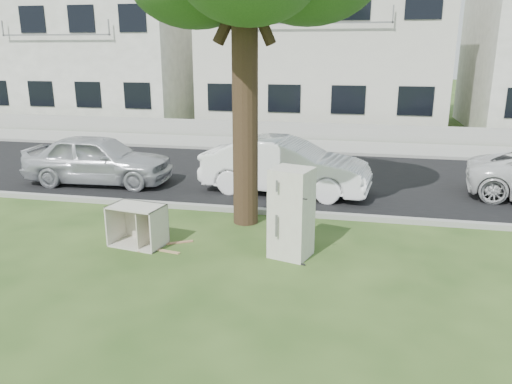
% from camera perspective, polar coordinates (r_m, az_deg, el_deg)
% --- Properties ---
extents(ground, '(120.00, 120.00, 0.00)m').
position_cam_1_polar(ground, '(9.28, -1.27, -7.23)').
color(ground, '#274117').
extents(road, '(120.00, 7.00, 0.01)m').
position_cam_1_polar(road, '(14.89, 3.97, 1.74)').
color(road, black).
rests_on(road, ground).
extents(kerb_near, '(120.00, 0.18, 0.12)m').
position_cam_1_polar(kerb_near, '(11.52, 1.50, -2.53)').
color(kerb_near, gray).
rests_on(kerb_near, ground).
extents(kerb_far, '(120.00, 0.18, 0.12)m').
position_cam_1_polar(kerb_far, '(18.33, 5.53, 4.40)').
color(kerb_far, gray).
rests_on(kerb_far, ground).
extents(sidewalk, '(120.00, 2.80, 0.01)m').
position_cam_1_polar(sidewalk, '(19.74, 6.02, 5.23)').
color(sidewalk, gray).
rests_on(sidewalk, ground).
extents(low_wall, '(120.00, 0.15, 0.70)m').
position_cam_1_polar(low_wall, '(21.25, 6.50, 6.93)').
color(low_wall, gray).
rests_on(low_wall, ground).
extents(townhouse_left, '(10.20, 8.16, 7.04)m').
position_cam_1_polar(townhouse_left, '(29.33, -17.13, 15.05)').
color(townhouse_left, white).
rests_on(townhouse_left, ground).
extents(townhouse_center, '(11.22, 8.16, 7.44)m').
position_cam_1_polar(townhouse_center, '(25.88, 7.85, 15.99)').
color(townhouse_center, beige).
rests_on(townhouse_center, ground).
extents(fridge, '(0.83, 0.80, 1.65)m').
position_cam_1_polar(fridge, '(9.00, 4.07, -2.40)').
color(fridge, '#B8B5A6').
rests_on(fridge, ground).
extents(cabinet, '(1.11, 0.79, 0.79)m').
position_cam_1_polar(cabinet, '(9.88, -13.40, -3.74)').
color(cabinet, silver).
rests_on(cabinet, ground).
extents(plank_a, '(0.91, 0.56, 0.02)m').
position_cam_1_polar(plank_a, '(9.93, -10.06, -5.84)').
color(plank_a, '#9C6B4B').
rests_on(plank_a, ground).
extents(plank_b, '(0.80, 0.23, 0.02)m').
position_cam_1_polar(plank_b, '(9.64, -10.79, -6.55)').
color(plank_b, tan).
rests_on(plank_b, ground).
extents(plank_c, '(0.38, 0.73, 0.02)m').
position_cam_1_polar(plank_c, '(9.90, -11.72, -5.99)').
color(plank_c, tan).
rests_on(plank_c, ground).
extents(car_center, '(4.52, 2.00, 1.44)m').
position_cam_1_polar(car_center, '(13.08, 3.37, 2.99)').
color(car_center, white).
rests_on(car_center, ground).
extents(car_left, '(4.17, 1.87, 1.39)m').
position_cam_1_polar(car_left, '(14.69, -17.56, 3.60)').
color(car_left, '#B1B3B9').
rests_on(car_left, ground).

